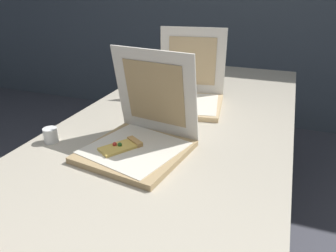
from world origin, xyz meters
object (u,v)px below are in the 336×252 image
table (177,132)px  cup_white_far (158,86)px  pizza_box_front (139,138)px  pizza_box_middle (188,94)px  cup_white_near_left (51,135)px

table → cup_white_far: cup_white_far is taller
table → pizza_box_front: (-0.05, -0.29, 0.10)m
pizza_box_middle → cup_white_far: pizza_box_middle is taller
table → pizza_box_front: pizza_box_front is taller
pizza_box_middle → cup_white_near_left: 0.71m
pizza_box_front → cup_white_near_left: 0.36m
pizza_box_middle → cup_white_far: bearing=137.8°
pizza_box_front → cup_white_far: 0.72m
pizza_box_front → cup_white_far: size_ratio=6.84×
cup_white_far → pizza_box_middle: bearing=-34.0°
cup_white_far → cup_white_near_left: bearing=-101.2°
pizza_box_middle → cup_white_near_left: size_ratio=6.91×
table → pizza_box_middle: 0.27m
pizza_box_front → cup_white_near_left: bearing=-162.2°
table → cup_white_far: bearing=122.6°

